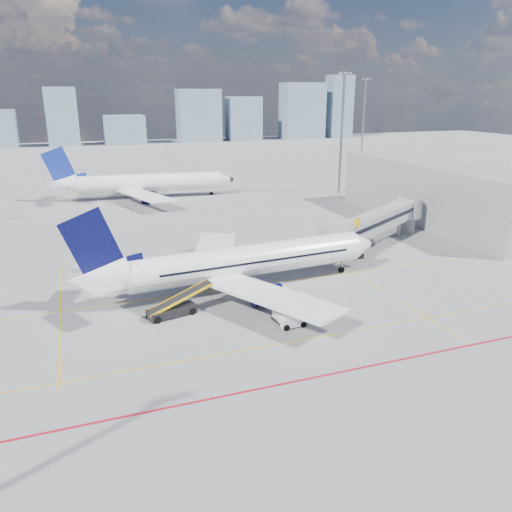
{
  "coord_description": "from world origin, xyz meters",
  "views": [
    {
      "loc": [
        -17.28,
        -42.29,
        20.94
      ],
      "look_at": [
        0.68,
        6.76,
        4.0
      ],
      "focal_mm": 35.0,
      "sensor_mm": 36.0,
      "label": 1
    }
  ],
  "objects": [
    {
      "name": "second_aircraft",
      "position": [
        -3.97,
        63.83,
        3.22
      ],
      "size": [
        38.73,
        33.7,
        11.32
      ],
      "rotation": [
        0.0,
        0.0,
        -0.1
      ],
      "color": "white",
      "rests_on": "ground"
    },
    {
      "name": "cargo_dolly",
      "position": [
        1.34,
        -2.06,
        1.23
      ],
      "size": [
        4.28,
        2.27,
        2.25
      ],
      "rotation": [
        0.0,
        0.0,
        0.11
      ],
      "color": "black",
      "rests_on": "ground"
    },
    {
      "name": "jet_bridge",
      "position": [
        23.51,
        16.91,
        3.74
      ],
      "size": [
        23.55,
        15.78,
        6.3
      ],
      "color": "#989CA1",
      "rests_on": "ground"
    },
    {
      "name": "ramp_worker",
      "position": [
        4.38,
        -3.15,
        1.01
      ],
      "size": [
        0.83,
        0.87,
        2.01
      ],
      "primitive_type": "imported",
      "rotation": [
        0.0,
        0.0,
        0.89
      ],
      "color": "#F6FF1A",
      "rests_on": "ground"
    },
    {
      "name": "belt_loader",
      "position": [
        -9.38,
        3.12,
        0.73
      ],
      "size": [
        7.05,
        3.05,
        2.83
      ],
      "rotation": [
        0.0,
        0.0,
        0.23
      ],
      "color": "black",
      "rests_on": "ground"
    },
    {
      "name": "terminal_block",
      "position": [
        39.95,
        26.0,
        5.0
      ],
      "size": [
        10.0,
        42.0,
        10.0
      ],
      "color": "#989CA1",
      "rests_on": "ground"
    },
    {
      "name": "floodlight_mast_ne",
      "position": [
        38.0,
        55.0,
        13.59
      ],
      "size": [
        3.2,
        0.61,
        25.45
      ],
      "color": "slate",
      "rests_on": "ground"
    },
    {
      "name": "ground",
      "position": [
        0.0,
        0.0,
        0.0
      ],
      "size": [
        420.0,
        420.0,
        0.0
      ],
      "primitive_type": "plane",
      "color": "gray",
      "rests_on": "ground"
    },
    {
      "name": "main_aircraft",
      "position": [
        -1.28,
        7.47,
        3.22
      ],
      "size": [
        36.58,
        31.85,
        10.8
      ],
      "rotation": [
        0.0,
        0.0,
        0.07
      ],
      "color": "white",
      "rests_on": "ground"
    },
    {
      "name": "floodlight_mast_far",
      "position": [
        65.0,
        90.0,
        13.59
      ],
      "size": [
        3.2,
        0.61,
        25.45
      ],
      "color": "slate",
      "rests_on": "ground"
    },
    {
      "name": "distant_skyline",
      "position": [
        10.63,
        190.0,
        11.1
      ],
      "size": [
        250.25,
        12.72,
        30.26
      ],
      "color": "slate",
      "rests_on": "ground"
    },
    {
      "name": "apron_markings",
      "position": [
        -0.58,
        -3.91,
        0.01
      ],
      "size": [
        90.0,
        35.12,
        0.01
      ],
      "color": "#DDA80B",
      "rests_on": "ground"
    },
    {
      "name": "baggage_tug",
      "position": [
        0.53,
        -3.17,
        0.81
      ],
      "size": [
        2.5,
        1.58,
        1.69
      ],
      "rotation": [
        0.0,
        0.0,
        0.05
      ],
      "color": "white",
      "rests_on": "ground"
    }
  ]
}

